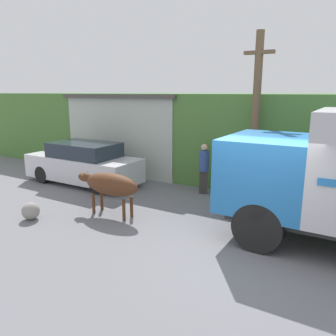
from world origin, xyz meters
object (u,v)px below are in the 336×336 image
pedestrian_on_hill (204,166)px  roadside_rock (31,211)px  parked_suv (83,164)px  brown_cow (110,184)px  utility_pole (256,116)px

pedestrian_on_hill → roadside_rock: size_ratio=3.61×
parked_suv → pedestrian_on_hill: 4.63m
brown_cow → pedestrian_on_hill: pedestrian_on_hill is taller
roadside_rock → brown_cow: bearing=40.1°
roadside_rock → utility_pole: bearing=45.7°
pedestrian_on_hill → roadside_rock: bearing=33.4°
pedestrian_on_hill → brown_cow: bearing=43.2°
brown_cow → roadside_rock: 2.28m
utility_pole → roadside_rock: utility_pole is taller
brown_cow → utility_pole: 4.91m
brown_cow → roadside_rock: size_ratio=4.45×
brown_cow → utility_pole: (3.03, 3.42, 1.81)m
utility_pole → roadside_rock: 7.17m
pedestrian_on_hill → roadside_rock: (-3.10, -4.60, -0.72)m
utility_pole → brown_cow: bearing=-131.6°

